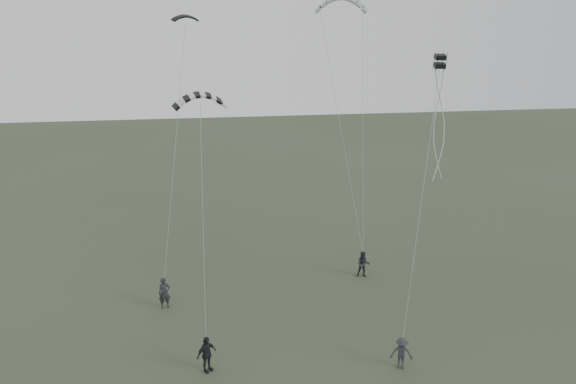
{
  "coord_description": "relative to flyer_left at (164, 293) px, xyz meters",
  "views": [
    {
      "loc": [
        -3.56,
        -25.63,
        17.35
      ],
      "look_at": [
        0.97,
        5.65,
        7.11
      ],
      "focal_mm": 35.0,
      "sensor_mm": 36.0,
      "label": 1
    }
  ],
  "objects": [
    {
      "name": "kite_dark_small",
      "position": [
        1.93,
        6.76,
        16.02
      ],
      "size": [
        1.8,
        1.13,
        0.64
      ],
      "primitive_type": null,
      "rotation": [
        0.23,
        0.0,
        0.33
      ],
      "color": "black",
      "rests_on": "flyer_left"
    },
    {
      "name": "flyer_left",
      "position": [
        0.0,
        0.0,
        0.0
      ],
      "size": [
        0.81,
        0.62,
        1.98
      ],
      "primitive_type": "imported",
      "rotation": [
        0.0,
        0.0,
        0.22
      ],
      "color": "#222228",
      "rests_on": "ground"
    },
    {
      "name": "flyer_center",
      "position": [
        2.49,
        -6.78,
        -0.02
      ],
      "size": [
        1.2,
        1.06,
        1.94
      ],
      "primitive_type": "imported",
      "rotation": [
        0.0,
        0.0,
        0.64
      ],
      "color": "black",
      "rests_on": "ground"
    },
    {
      "name": "kite_box",
      "position": [
        15.48,
        -2.18,
        13.78
      ],
      "size": [
        0.65,
        0.74,
        0.76
      ],
      "primitive_type": null,
      "rotation": [
        0.16,
        0.0,
        -0.15
      ],
      "color": "black",
      "rests_on": "flyer_far"
    },
    {
      "name": "ground",
      "position": [
        6.63,
        -5.67,
        -0.99
      ],
      "size": [
        140.0,
        140.0,
        0.0
      ],
      "primitive_type": "plane",
      "color": "#364029",
      "rests_on": "ground"
    },
    {
      "name": "flyer_right",
      "position": [
        13.11,
        2.35,
        -0.07
      ],
      "size": [
        1.03,
        0.88,
        1.84
      ],
      "primitive_type": "imported",
      "rotation": [
        0.0,
        0.0,
        -0.24
      ],
      "color": "#25252A",
      "rests_on": "ground"
    },
    {
      "name": "kite_striped",
      "position": [
        2.72,
        -1.85,
        12.22
      ],
      "size": [
        2.88,
        1.33,
        1.23
      ],
      "primitive_type": null,
      "rotation": [
        0.2,
        0.0,
        0.16
      ],
      "color": "black",
      "rests_on": "flyer_center"
    },
    {
      "name": "flyer_far",
      "position": [
        12.25,
        -7.95,
        -0.12
      ],
      "size": [
        1.26,
        0.94,
        1.73
      ],
      "primitive_type": "imported",
      "rotation": [
        0.0,
        0.0,
        -0.29
      ],
      "color": "#2B2A30",
      "rests_on": "ground"
    }
  ]
}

